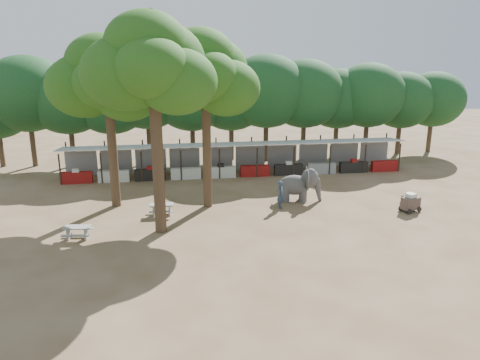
{
  "coord_description": "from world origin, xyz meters",
  "views": [
    {
      "loc": [
        -5.17,
        -23.29,
        10.14
      ],
      "look_at": [
        -1.0,
        5.0,
        2.0
      ],
      "focal_mm": 35.0,
      "sensor_mm": 36.0,
      "label": 1
    }
  ],
  "objects": [
    {
      "name": "yard_tree_left",
      "position": [
        -9.13,
        7.19,
        8.2
      ],
      "size": [
        7.1,
        6.9,
        11.02
      ],
      "color": "#332316",
      "rests_on": "ground"
    },
    {
      "name": "cart_back",
      "position": [
        10.15,
        4.06,
        0.46
      ],
      "size": [
        1.07,
        0.82,
        0.94
      ],
      "rotation": [
        0.0,
        0.0,
        0.22
      ],
      "color": "#3C2E28",
      "rests_on": "ground"
    },
    {
      "name": "ground",
      "position": [
        0.0,
        0.0,
        0.0
      ],
      "size": [
        100.0,
        100.0,
        0.0
      ],
      "primitive_type": "plane",
      "color": "brown",
      "rests_on": "ground"
    },
    {
      "name": "picnic_table_near",
      "position": [
        -10.49,
        1.56,
        0.47
      ],
      "size": [
        1.59,
        1.46,
        0.72
      ],
      "rotation": [
        0.0,
        0.0,
        -0.12
      ],
      "color": "gray",
      "rests_on": "ground"
    },
    {
      "name": "backdrop_trees",
      "position": [
        0.0,
        19.0,
        5.51
      ],
      "size": [
        46.46,
        5.95,
        8.33
      ],
      "color": "#332316",
      "rests_on": "ground"
    },
    {
      "name": "elephant",
      "position": [
        3.3,
        6.26,
        1.14
      ],
      "size": [
        3.07,
        2.28,
        2.29
      ],
      "rotation": [
        0.0,
        0.0,
        -0.2
      ],
      "color": "#3F3D3D",
      "rests_on": "ground"
    },
    {
      "name": "yard_tree_center",
      "position": [
        -6.13,
        2.19,
        9.21
      ],
      "size": [
        7.1,
        6.9,
        12.04
      ],
      "color": "#332316",
      "rests_on": "ground"
    },
    {
      "name": "yard_tree_back",
      "position": [
        -3.13,
        6.19,
        8.54
      ],
      "size": [
        7.1,
        6.9,
        11.36
      ],
      "color": "#332316",
      "rests_on": "ground"
    },
    {
      "name": "vendor_stalls",
      "position": [
        -0.0,
        13.84,
        1.18
      ],
      "size": [
        28.0,
        2.99,
        2.8
      ],
      "color": "#AAADB2",
      "rests_on": "ground"
    },
    {
      "name": "picnic_table_far",
      "position": [
        -6.0,
        4.72,
        0.48
      ],
      "size": [
        1.49,
        1.34,
        0.73
      ],
      "rotation": [
        0.0,
        0.0,
        -0.02
      ],
      "color": "gray",
      "rests_on": "ground"
    },
    {
      "name": "handler",
      "position": [
        1.67,
        4.98,
        0.91
      ],
      "size": [
        0.46,
        0.67,
        1.83
      ],
      "primitive_type": "imported",
      "rotation": [
        0.0,
        0.0,
        1.54
      ],
      "color": "#26384C",
      "rests_on": "ground"
    },
    {
      "name": "cart_front",
      "position": [
        9.73,
        3.09,
        0.59
      ],
      "size": [
        1.42,
        1.17,
        1.2
      ],
      "rotation": [
        0.0,
        0.0,
        0.34
      ],
      "color": "#3C2E28",
      "rests_on": "ground"
    }
  ]
}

